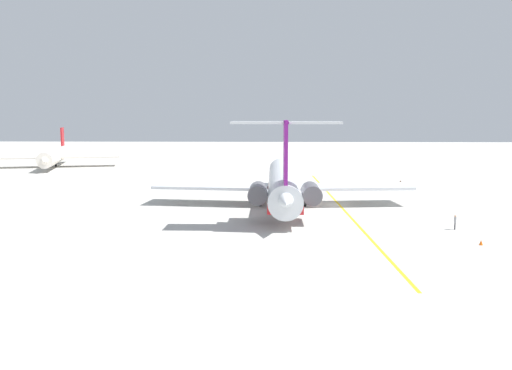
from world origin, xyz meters
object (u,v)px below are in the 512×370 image
object	(u,v)px
main_jetliner	(283,183)
ground_crew_near_nose	(455,220)
safety_cone_wingtip	(385,184)
airliner_mid_right	(55,156)
ground_crew_near_tail	(400,184)
safety_cone_nose	(481,242)

from	to	relation	value
main_jetliner	ground_crew_near_nose	world-z (taller)	main_jetliner
ground_crew_near_nose	safety_cone_wingtip	world-z (taller)	ground_crew_near_nose
airliner_mid_right	ground_crew_near_tail	size ratio (longest dim) A/B	19.08
safety_cone_nose	safety_cone_wingtip	size ratio (longest dim) A/B	1.00
main_jetliner	safety_cone_wingtip	distance (m)	31.87
safety_cone_wingtip	airliner_mid_right	bearing A→B (deg)	66.59
main_jetliner	ground_crew_near_tail	size ratio (longest dim) A/B	25.01
ground_crew_near_nose	safety_cone_wingtip	bearing A→B (deg)	-56.39
ground_crew_near_nose	main_jetliner	bearing A→B (deg)	-3.95
main_jetliner	ground_crew_near_nose	size ratio (longest dim) A/B	24.69
main_jetliner	ground_crew_near_nose	distance (m)	25.64
main_jetliner	ground_crew_near_tail	world-z (taller)	main_jetliner
ground_crew_near_nose	safety_cone_wingtip	distance (m)	39.97
ground_crew_near_nose	ground_crew_near_tail	bearing A→B (deg)	-58.84
ground_crew_near_tail	safety_cone_wingtip	size ratio (longest dim) A/B	3.21
ground_crew_near_tail	safety_cone_wingtip	world-z (taller)	ground_crew_near_tail
safety_cone_nose	airliner_mid_right	bearing A→B (deg)	44.11
airliner_mid_right	ground_crew_near_tail	distance (m)	90.38
ground_crew_near_nose	airliner_mid_right	bearing A→B (deg)	-9.18
main_jetliner	airliner_mid_right	world-z (taller)	main_jetliner
safety_cone_wingtip	safety_cone_nose	bearing A→B (deg)	179.84
airliner_mid_right	safety_cone_nose	distance (m)	113.85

